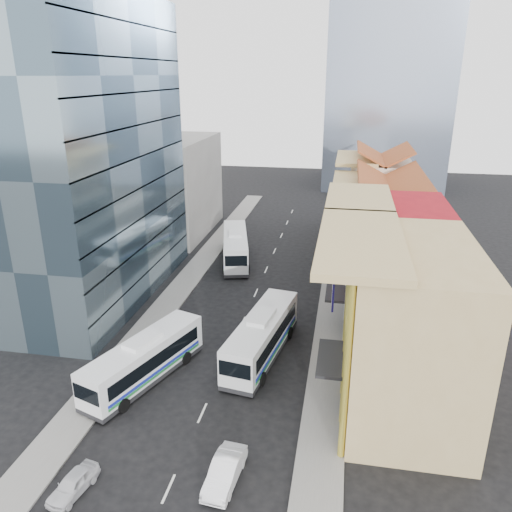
% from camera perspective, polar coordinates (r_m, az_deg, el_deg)
% --- Properties ---
extents(ground, '(200.00, 200.00, 0.00)m').
position_cam_1_polar(ground, '(36.55, -6.61, -18.32)').
color(ground, black).
rests_on(ground, ground).
extents(sidewalk_right, '(3.00, 90.00, 0.15)m').
position_cam_1_polar(sidewalk_right, '(54.15, 8.90, -4.77)').
color(sidewalk_right, slate).
rests_on(sidewalk_right, ground).
extents(sidewalk_left, '(3.00, 90.00, 0.15)m').
position_cam_1_polar(sidewalk_left, '(56.93, -8.48, -3.47)').
color(sidewalk_left, slate).
rests_on(sidewalk_left, ground).
extents(shophouse_tan, '(8.00, 14.00, 12.00)m').
position_cam_1_polar(shophouse_tan, '(36.60, 17.13, -7.91)').
color(shophouse_tan, tan).
rests_on(shophouse_tan, ground).
extents(shophouse_red, '(8.00, 10.00, 12.00)m').
position_cam_1_polar(shophouse_red, '(47.50, 15.70, -1.18)').
color(shophouse_red, maroon).
rests_on(shophouse_red, ground).
extents(shophouse_cream_near, '(8.00, 9.00, 10.00)m').
position_cam_1_polar(shophouse_cream_near, '(56.76, 14.88, 1.31)').
color(shophouse_cream_near, beige).
rests_on(shophouse_cream_near, ground).
extents(shophouse_cream_mid, '(8.00, 9.00, 10.00)m').
position_cam_1_polar(shophouse_cream_mid, '(65.34, 14.39, 3.81)').
color(shophouse_cream_mid, beige).
rests_on(shophouse_cream_mid, ground).
extents(shophouse_cream_far, '(8.00, 12.00, 11.00)m').
position_cam_1_polar(shophouse_cream_far, '(75.36, 13.98, 6.37)').
color(shophouse_cream_far, beige).
rests_on(shophouse_cream_far, ground).
extents(office_tower, '(12.00, 26.00, 30.00)m').
position_cam_1_polar(office_tower, '(53.61, -19.15, 10.84)').
color(office_tower, '#3E5362').
rests_on(office_tower, ground).
extents(office_block_far, '(10.00, 18.00, 14.00)m').
position_cam_1_polar(office_block_far, '(75.26, -9.36, 7.86)').
color(office_block_far, gray).
rests_on(office_block_far, ground).
extents(bus_left_near, '(6.46, 11.90, 3.74)m').
position_cam_1_polar(bus_left_near, '(40.35, -12.64, -11.42)').
color(bus_left_near, white).
rests_on(bus_left_near, ground).
extents(bus_left_far, '(5.86, 13.05, 4.08)m').
position_cam_1_polar(bus_left_far, '(63.39, -2.38, 1.13)').
color(bus_left_far, silver).
rests_on(bus_left_far, ground).
extents(bus_right, '(4.80, 12.63, 3.95)m').
position_cam_1_polar(bus_right, '(42.39, 0.68, -9.06)').
color(bus_right, silver).
rests_on(bus_right, ground).
extents(sedan_left, '(2.07, 3.70, 1.19)m').
position_cam_1_polar(sedan_left, '(33.04, -20.18, -23.26)').
color(sedan_left, silver).
rests_on(sedan_left, ground).
extents(sedan_right, '(1.92, 4.50, 1.45)m').
position_cam_1_polar(sedan_right, '(31.89, -3.58, -23.35)').
color(sedan_right, white).
rests_on(sedan_right, ground).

